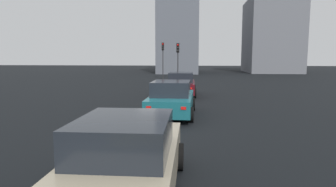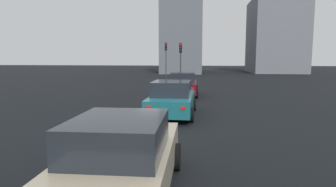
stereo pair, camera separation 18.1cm
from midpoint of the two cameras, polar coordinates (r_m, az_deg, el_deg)
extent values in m
cube|color=black|center=(12.33, 0.11, -5.82)|extent=(160.00, 160.00, 0.20)
cube|color=#510F16|center=(20.33, 2.32, 1.34)|extent=(4.45, 1.95, 0.70)
cube|color=#1E232B|center=(20.05, 2.30, 3.20)|extent=(2.02, 1.68, 0.65)
cylinder|color=black|center=(21.71, 4.90, 0.92)|extent=(0.64, 0.23, 0.64)
cylinder|color=black|center=(21.77, 0.00, 0.96)|extent=(0.64, 0.23, 0.64)
cylinder|color=black|center=(18.99, 4.96, 0.03)|extent=(0.64, 0.23, 0.64)
cylinder|color=black|center=(19.06, -0.63, 0.08)|extent=(0.64, 0.23, 0.64)
cube|color=red|center=(18.10, 4.18, 1.01)|extent=(0.03, 0.20, 0.11)
cube|color=red|center=(18.15, -0.05, 1.04)|extent=(0.03, 0.20, 0.11)
cube|color=#19606B|center=(13.35, 0.32, -1.73)|extent=(4.40, 1.94, 0.69)
cube|color=#1E232B|center=(13.05, 0.22, 1.02)|extent=(1.99, 1.68, 0.65)
cylinder|color=black|center=(14.67, 4.54, -2.08)|extent=(0.64, 0.23, 0.64)
cylinder|color=black|center=(14.85, -2.74, -1.95)|extent=(0.64, 0.23, 0.64)
cylinder|color=black|center=(12.01, 4.11, -4.15)|extent=(0.64, 0.23, 0.64)
cylinder|color=black|center=(12.22, -4.75, -3.95)|extent=(0.64, 0.23, 0.64)
cube|color=red|center=(11.11, 2.59, -2.90)|extent=(0.03, 0.20, 0.11)
cube|color=red|center=(11.28, -4.29, -2.76)|extent=(0.03, 0.20, 0.11)
cube|color=tan|center=(5.77, -8.88, -13.93)|extent=(4.61, 1.92, 0.69)
cube|color=#1E232B|center=(5.35, -9.59, -8.14)|extent=(2.09, 1.66, 0.64)
cylinder|color=black|center=(7.06, 1.38, -12.29)|extent=(0.64, 0.23, 0.64)
cylinder|color=black|center=(7.39, -13.32, -11.59)|extent=(0.64, 0.23, 0.64)
cylinder|color=#2D2D30|center=(35.06, -1.15, 5.64)|extent=(0.11, 0.11, 3.48)
cube|color=black|center=(35.01, -1.16, 9.22)|extent=(0.21, 0.29, 0.90)
sphere|color=red|center=(34.91, -1.18, 9.67)|extent=(0.20, 0.20, 0.20)
sphere|color=black|center=(34.90, -1.18, 9.22)|extent=(0.20, 0.20, 0.20)
sphere|color=black|center=(34.90, -1.18, 8.78)|extent=(0.20, 0.20, 0.20)
cylinder|color=#2D2D30|center=(28.50, 1.76, 4.90)|extent=(0.11, 0.11, 3.10)
cube|color=black|center=(28.44, 1.77, 8.93)|extent=(0.20, 0.28, 0.90)
sphere|color=red|center=(28.34, 1.75, 9.48)|extent=(0.20, 0.20, 0.20)
sphere|color=black|center=(28.33, 1.75, 8.94)|extent=(0.20, 0.20, 0.20)
sphere|color=black|center=(28.32, 1.75, 8.39)|extent=(0.20, 0.20, 0.20)
cube|color=slate|center=(54.84, 19.52, 10.54)|extent=(11.55, 8.43, 12.59)
cube|color=slate|center=(51.38, 2.15, 12.60)|extent=(12.46, 6.66, 15.09)
camera|label=1|loc=(0.09, -90.44, -0.06)|focal=31.06mm
camera|label=2|loc=(0.09, 89.56, 0.06)|focal=31.06mm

